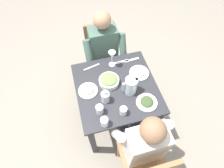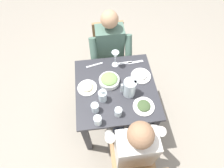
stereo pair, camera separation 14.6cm
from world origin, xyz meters
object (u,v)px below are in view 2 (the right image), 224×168
dining_table (116,94)px  water_glass_far_left (98,120)px  salad_bowl (109,80)px  diner_near (111,54)px  plate_yoghurt (141,75)px  wine_glass (115,56)px  water_glass_by_pitcher (118,112)px  water_glass_center (95,108)px  oil_carafe (103,96)px  plate_dolmas (144,106)px  diner_far (132,141)px  chair_near (109,51)px  plate_beans (87,87)px  water_pitcher (129,88)px

dining_table → water_glass_far_left: 0.45m
dining_table → salad_bowl: size_ratio=3.95×
diner_near → water_glass_far_left: diner_near is taller
plate_yoghurt → wine_glass: bearing=-37.7°
water_glass_by_pitcher → water_glass_center: water_glass_center is taller
oil_carafe → wine_glass: bearing=-113.1°
plate_dolmas → water_glass_far_left: size_ratio=2.05×
diner_far → water_glass_by_pitcher: (0.10, -0.24, 0.13)m
water_glass_center → water_glass_by_pitcher: bearing=162.2°
diner_near → water_glass_by_pitcher: size_ratio=13.50×
dining_table → water_glass_center: 0.37m
diner_far → plate_dolmas: (-0.15, -0.28, 0.10)m
water_glass_far_left → water_glass_center: (0.01, -0.13, 0.00)m
chair_near → plate_beans: size_ratio=4.45×
diner_near → dining_table: bearing=88.5°
plate_dolmas → water_glass_far_left: bearing=13.2°
dining_table → plate_yoghurt: 0.33m
salad_bowl → oil_carafe: (0.08, 0.19, 0.01)m
diner_near → chair_near: bearing=-90.0°
diner_near → plate_beans: size_ratio=5.98×
salad_bowl → water_glass_far_left: size_ratio=2.08×
water_glass_center → wine_glass: 0.58m
diner_far → water_glass_far_left: bearing=-31.9°
wine_glass → chair_near: bearing=-87.6°
chair_near → diner_near: bearing=90.0°
diner_near → diner_far: 1.06m
chair_near → diner_near: diner_near is taller
water_glass_by_pitcher → water_glass_center: (0.20, -0.07, 0.01)m
diner_far → water_pitcher: 0.48m
water_glass_far_left → diner_far: bearing=148.1°
diner_near → water_glass_far_left: bearing=75.7°
plate_beans → water_glass_by_pitcher: 0.41m
water_glass_far_left → salad_bowl: bearing=-109.8°
water_pitcher → oil_carafe: water_pitcher is taller
chair_near → plate_dolmas: size_ratio=4.27×
dining_table → chair_near: (-0.01, -0.73, -0.10)m
plate_yoghurt → dining_table: bearing=20.5°
diner_far → plate_yoghurt: diner_far is taller
diner_far → water_glass_by_pitcher: 0.29m
dining_table → water_glass_by_pitcher: 0.34m
salad_bowl → oil_carafe: bearing=65.8°
plate_yoghurt → water_glass_by_pitcher: bearing=53.0°
plate_yoghurt → wine_glass: size_ratio=1.05×
plate_beans → water_glass_far_left: water_glass_far_left is taller
water_glass_far_left → oil_carafe: bearing=-106.0°
dining_table → water_glass_by_pitcher: bearing=86.2°
diner_near → water_glass_far_left: (0.22, 0.88, 0.13)m
plate_dolmas → water_glass_center: bearing=-2.9°
water_pitcher → oil_carafe: size_ratio=1.16×
diner_near → oil_carafe: diner_near is taller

